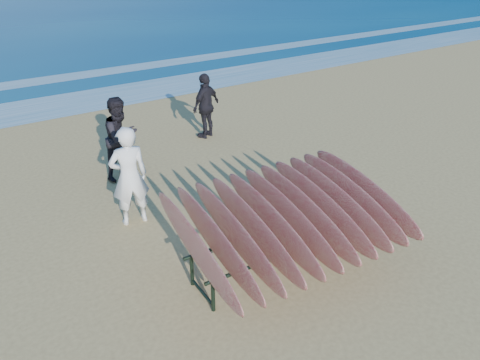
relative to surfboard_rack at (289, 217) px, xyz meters
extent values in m
plane|color=tan|center=(0.03, 0.50, -0.87)|extent=(120.00, 120.00, 0.00)
plane|color=white|center=(0.03, 10.50, -0.86)|extent=(160.00, 160.00, 0.00)
plane|color=white|center=(0.03, 14.00, -0.86)|extent=(160.00, 160.00, 0.00)
cylinder|color=black|center=(-1.50, -0.22, -0.62)|extent=(0.06, 0.06, 0.50)
cylinder|color=black|center=(1.45, -0.43, -0.62)|extent=(0.06, 0.06, 0.50)
cylinder|color=black|center=(-1.45, 0.43, -0.62)|extent=(0.06, 0.06, 0.50)
cylinder|color=black|center=(1.50, 0.22, -0.62)|extent=(0.06, 0.06, 0.50)
cylinder|color=black|center=(-0.02, -0.32, -0.37)|extent=(3.20, 0.28, 0.06)
cylinder|color=black|center=(0.02, 0.32, -0.37)|extent=(3.20, 0.28, 0.06)
cylinder|color=black|center=(-1.48, 0.11, -0.79)|extent=(0.09, 0.65, 0.04)
cylinder|color=black|center=(1.48, -0.11, -0.79)|extent=(0.09, 0.65, 0.04)
ellipsoid|color=maroon|center=(-1.55, 0.11, 0.01)|extent=(0.25, 2.58, 1.00)
ellipsoid|color=maroon|center=(-1.24, 0.09, 0.01)|extent=(0.25, 2.58, 1.00)
ellipsoid|color=maroon|center=(-0.93, 0.07, 0.01)|extent=(0.25, 2.58, 1.00)
ellipsoid|color=maroon|center=(-0.62, 0.04, 0.01)|extent=(0.25, 2.58, 1.00)
ellipsoid|color=maroon|center=(-0.31, 0.02, 0.01)|extent=(0.25, 2.58, 1.00)
ellipsoid|color=maroon|center=(0.00, 0.00, 0.01)|extent=(0.25, 2.58, 1.00)
ellipsoid|color=maroon|center=(0.31, -0.02, 0.01)|extent=(0.25, 2.58, 1.00)
ellipsoid|color=maroon|center=(0.62, -0.04, 0.01)|extent=(0.25, 2.58, 1.00)
ellipsoid|color=maroon|center=(0.93, -0.07, 0.01)|extent=(0.25, 2.58, 1.00)
ellipsoid|color=maroon|center=(1.24, -0.09, 0.01)|extent=(0.25, 2.58, 1.00)
ellipsoid|color=maroon|center=(1.55, -0.11, 0.01)|extent=(0.25, 2.58, 1.00)
imported|color=white|center=(-1.42, 2.59, 0.04)|extent=(0.72, 0.53, 1.82)
imported|color=black|center=(-0.79, 4.46, 0.02)|extent=(1.06, 0.96, 1.77)
imported|color=black|center=(1.93, 5.49, -0.03)|extent=(1.06, 0.74, 1.67)
camera|label=1|loc=(-4.07, -4.47, 3.60)|focal=35.00mm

